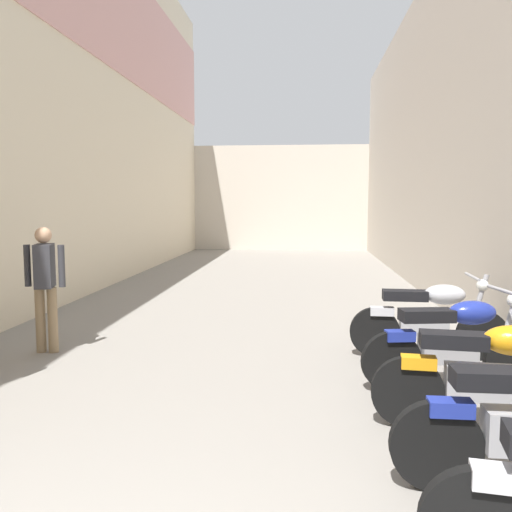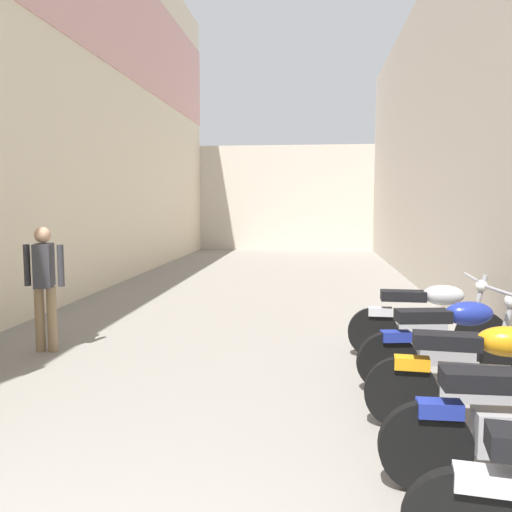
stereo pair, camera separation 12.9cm
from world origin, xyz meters
name	(u,v)px [view 2 (the right image)]	position (x,y,z in m)	size (l,w,h in m)	color
ground_plane	(248,313)	(0.00, 8.07, 0.00)	(36.13, 36.13, 0.00)	gray
building_left	(86,79)	(-3.59, 10.03, 4.39)	(0.45, 20.13, 8.69)	beige
building_right	(444,131)	(3.59, 10.06, 3.24)	(0.45, 20.13, 6.48)	beige
building_far_end	(287,198)	(0.00, 21.13, 2.04)	(9.79, 2.00, 4.08)	beige
motorcycle_third	(484,375)	(2.45, 3.54, 0.50)	(1.85, 0.58, 1.04)	black
motorcycle_fourth	(451,341)	(2.45, 4.56, 0.50)	(1.84, 0.58, 1.04)	black
motorcycle_fifth	(428,318)	(2.45, 5.65, 0.50)	(1.85, 0.58, 1.04)	black
pedestrian_further_down	(44,279)	(-2.24, 5.48, 0.92)	(0.52, 0.38, 1.57)	#8C7251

